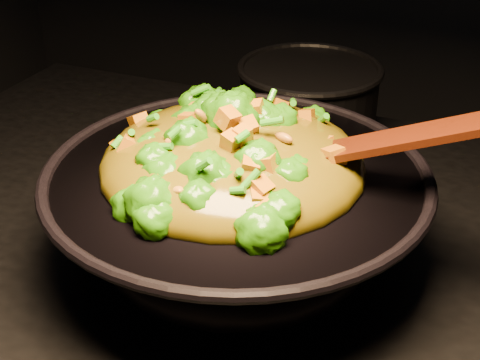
% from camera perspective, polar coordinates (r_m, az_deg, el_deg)
% --- Properties ---
extents(wok, '(0.54, 0.54, 0.12)m').
position_cam_1_polar(wok, '(0.81, -0.27, -3.20)').
color(wok, black).
rests_on(wok, stovetop).
extents(stir_fry, '(0.39, 0.39, 0.11)m').
position_cam_1_polar(stir_fry, '(0.77, -0.64, 4.53)').
color(stir_fry, '#287308').
rests_on(stir_fry, wok).
extents(spatula, '(0.30, 0.06, 0.13)m').
position_cam_1_polar(spatula, '(0.74, 10.95, 2.96)').
color(spatula, '#3D1A05').
rests_on(spatula, wok).
extents(back_pot, '(0.29, 0.29, 0.13)m').
position_cam_1_polar(back_pot, '(1.12, 5.84, 6.64)').
color(back_pot, black).
rests_on(back_pot, stovetop).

